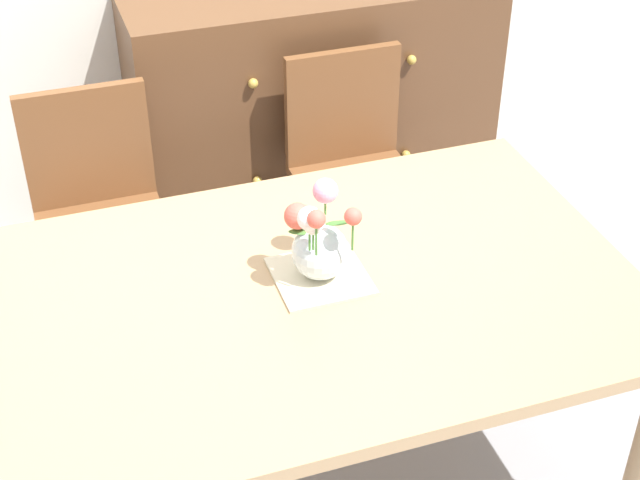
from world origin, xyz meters
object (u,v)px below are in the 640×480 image
at_px(chair_left, 98,206).
at_px(chair_right, 352,161).
at_px(dresser, 314,112).
at_px(flower_vase, 318,241).
at_px(dining_table, 312,311).

distance_m(chair_left, chair_right, 0.90).
distance_m(dresser, flower_vase, 1.40).
height_order(dining_table, flower_vase, flower_vase).
distance_m(dining_table, dresser, 1.41).
distance_m(chair_right, dresser, 0.43).
bearing_deg(flower_vase, dining_table, -127.57).
bearing_deg(chair_right, dresser, -89.83).
bearing_deg(flower_vase, dresser, 72.09).
bearing_deg(chair_right, flower_vase, 64.02).
height_order(dining_table, dresser, dresser).
height_order(chair_left, flower_vase, flower_vase).
height_order(dining_table, chair_right, chair_right).
xyz_separation_m(chair_left, dresser, (0.90, 0.43, -0.02)).
height_order(dresser, flower_vase, dresser).
bearing_deg(chair_left, flower_vase, 119.39).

